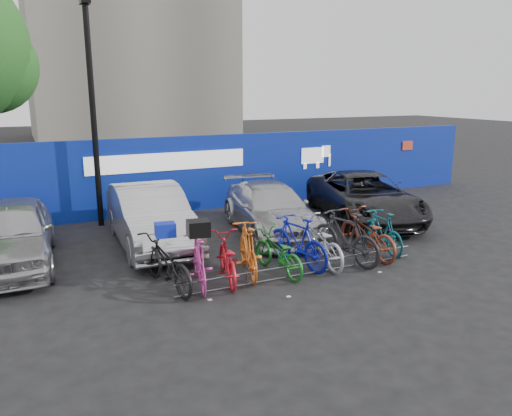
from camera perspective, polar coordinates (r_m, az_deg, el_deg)
ground at (r=11.09m, az=3.85°, el=-6.77°), size 100.00×100.00×0.00m
hoarding at (r=16.12m, az=-6.53°, el=3.99°), size 22.00×0.18×2.40m
lamppost at (r=14.60m, az=-18.15°, el=10.61°), size 0.25×0.50×6.11m
bike_rack at (r=10.55m, az=5.46°, el=-6.95°), size 5.60×0.03×0.30m
car_0 at (r=12.19m, az=-26.27°, el=-2.65°), size 2.04×4.44×1.48m
car_1 at (r=12.65m, az=-12.00°, el=-0.95°), size 1.72×4.59×1.50m
car_2 at (r=13.53m, az=1.66°, el=-0.13°), size 2.47×4.73×1.31m
car_3 at (r=15.19m, az=12.26°, el=1.25°), size 3.57×5.49×1.41m
bike_0 at (r=9.93m, az=-10.17°, el=-6.17°), size 1.04×2.10×1.06m
bike_1 at (r=9.91m, az=-6.51°, el=-6.10°), size 0.84×1.81×1.05m
bike_2 at (r=10.18m, az=-3.36°, el=-5.76°), size 1.03×1.92×0.96m
bike_3 at (r=10.44m, az=-0.92°, el=-4.80°), size 0.96×1.93×1.11m
bike_4 at (r=10.57m, az=2.50°, el=-5.13°), size 0.79×1.81×0.92m
bike_5 at (r=10.98m, az=4.76°, el=-3.84°), size 0.90×1.98×1.15m
bike_6 at (r=11.18m, az=7.12°, el=-3.83°), size 0.76×2.02×1.05m
bike_7 at (r=11.39m, az=10.16°, el=-3.24°), size 0.97×2.06×1.19m
bike_8 at (r=11.93m, az=12.53°, el=-2.90°), size 0.71×2.04×1.07m
bike_9 at (r=12.31m, az=14.22°, el=-2.62°), size 0.64×1.73×1.02m
cargo_crate at (r=9.73m, az=-10.33°, el=-2.48°), size 0.41×0.33×0.27m
cargo_topcase at (r=9.70m, az=-6.61°, el=-2.32°), size 0.46×0.43×0.31m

